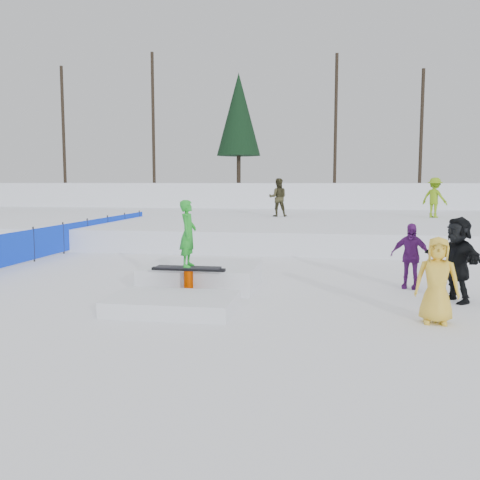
% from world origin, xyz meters
% --- Properties ---
extents(ground, '(120.00, 120.00, 0.00)m').
position_xyz_m(ground, '(0.00, 0.00, 0.00)').
color(ground, white).
extents(snow_berm, '(60.00, 14.00, 2.40)m').
position_xyz_m(snow_berm, '(0.00, 30.00, 1.20)').
color(snow_berm, white).
rests_on(snow_berm, ground).
extents(snow_midrise, '(50.00, 18.00, 0.80)m').
position_xyz_m(snow_midrise, '(0.00, 16.00, 0.40)').
color(snow_midrise, white).
rests_on(snow_midrise, ground).
extents(safety_fence, '(0.05, 16.00, 1.10)m').
position_xyz_m(safety_fence, '(-6.50, 6.60, 0.55)').
color(safety_fence, '#0A33E1').
rests_on(safety_fence, ground).
extents(treeline, '(40.24, 4.22, 10.50)m').
position_xyz_m(treeline, '(6.18, 28.28, 7.45)').
color(treeline, black).
rests_on(treeline, snow_berm).
extents(walker_olive, '(0.99, 0.82, 1.86)m').
position_xyz_m(walker_olive, '(0.15, 15.44, 1.73)').
color(walker_olive, '#34311B').
rests_on(walker_olive, snow_midrise).
extents(walker_ygreen, '(1.40, 1.30, 1.89)m').
position_xyz_m(walker_ygreen, '(7.54, 15.88, 1.75)').
color(walker_ygreen, '#76A813').
rests_on(walker_ygreen, snow_midrise).
extents(spectator_purple, '(0.97, 0.63, 1.54)m').
position_xyz_m(spectator_purple, '(4.50, 2.25, 0.77)').
color(spectator_purple, '#611C74').
rests_on(spectator_purple, ground).
extents(spectator_yellow, '(0.81, 0.59, 1.54)m').
position_xyz_m(spectator_yellow, '(4.50, -0.91, 0.77)').
color(spectator_yellow, yellow).
rests_on(spectator_yellow, ground).
extents(spectator_dark, '(1.17, 1.72, 1.78)m').
position_xyz_m(spectator_dark, '(5.25, 0.96, 0.89)').
color(spectator_dark, black).
rests_on(spectator_dark, ground).
extents(jib_rail_feature, '(2.60, 4.40, 2.11)m').
position_xyz_m(jib_rail_feature, '(-0.35, 0.93, 0.30)').
color(jib_rail_feature, white).
rests_on(jib_rail_feature, ground).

